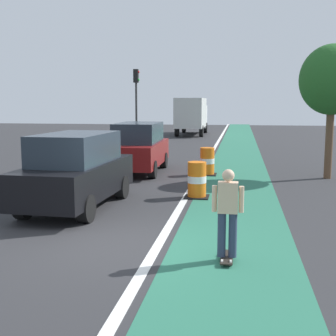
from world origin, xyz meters
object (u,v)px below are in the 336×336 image
parked_suv_nearest (77,170)px  traffic_barrel_mid (207,162)px  pedestrian_crossing (137,134)px  traffic_barrel_front (197,180)px  traffic_light_corner (136,93)px  parked_suv_second (139,147)px  delivery_truck_down_block (192,114)px  skateboarder_on_lane (228,212)px  street_tree_sidewalk (332,80)px

parked_suv_nearest → traffic_barrel_mid: parked_suv_nearest is taller
traffic_barrel_mid → pedestrian_crossing: (-5.33, 10.82, 0.33)m
traffic_barrel_front → traffic_light_corner: bearing=108.7°
traffic_light_corner → traffic_barrel_mid: bearing=-65.5°
parked_suv_second → delivery_truck_down_block: size_ratio=0.61×
traffic_barrel_front → delivery_truck_down_block: delivery_truck_down_block is taller
parked_suv_nearest → parked_suv_second: 6.49m
parked_suv_second → traffic_light_corner: 13.10m
skateboarder_on_lane → parked_suv_nearest: size_ratio=0.36×
delivery_truck_down_block → pedestrian_crossing: (-2.33, -11.54, -0.98)m
traffic_barrel_mid → parked_suv_nearest: bearing=-116.5°
parked_suv_second → street_tree_sidewalk: (7.43, -0.35, 2.63)m
traffic_barrel_mid → street_tree_sidewalk: 5.55m
traffic_barrel_mid → traffic_barrel_front: bearing=-89.9°
traffic_light_corner → skateboarder_on_lane: bearing=-73.1°
skateboarder_on_lane → parked_suv_nearest: (-4.18, 3.61, 0.12)m
parked_suv_nearest → parked_suv_second: bearing=87.7°
parked_suv_second → pedestrian_crossing: bearing=103.3°
traffic_barrel_mid → delivery_truck_down_block: size_ratio=0.14×
traffic_barrel_front → parked_suv_second: bearing=121.6°
traffic_barrel_front → traffic_barrel_mid: size_ratio=1.00×
traffic_barrel_mid → traffic_light_corner: bearing=114.5°
skateboarder_on_lane → parked_suv_second: 10.84m
parked_suv_second → traffic_barrel_front: parked_suv_second is taller
traffic_barrel_mid → delivery_truck_down_block: delivery_truck_down_block is taller
traffic_barrel_front → traffic_light_corner: traffic_light_corner is taller
traffic_light_corner → street_tree_sidewalk: size_ratio=1.02×
skateboarder_on_lane → parked_suv_second: size_ratio=0.36×
skateboarder_on_lane → street_tree_sidewalk: size_ratio=0.34×
delivery_truck_down_block → pedestrian_crossing: delivery_truck_down_block is taller
traffic_barrel_front → street_tree_sidewalk: (4.58, 4.29, 3.14)m
parked_suv_nearest → traffic_barrel_front: size_ratio=4.29×
traffic_barrel_front → street_tree_sidewalk: 7.01m
parked_suv_second → delivery_truck_down_block: delivery_truck_down_block is taller
skateboarder_on_lane → traffic_barrel_mid: size_ratio=1.55×
traffic_barrel_front → street_tree_sidewalk: street_tree_sidewalk is taller
parked_suv_second → delivery_truck_down_block: (-0.16, 22.11, 0.81)m
delivery_truck_down_block → traffic_light_corner: size_ratio=1.49×
skateboarder_on_lane → traffic_barrel_front: 5.58m
skateboarder_on_lane → traffic_barrel_mid: skateboarder_on_lane is taller
skateboarder_on_lane → delivery_truck_down_block: 32.48m
delivery_truck_down_block → traffic_light_corner: bearing=-106.3°
skateboarder_on_lane → parked_suv_nearest: bearing=139.2°
skateboarder_on_lane → traffic_light_corner: size_ratio=0.33×
traffic_barrel_front → pedestrian_crossing: size_ratio=0.68×
skateboarder_on_lane → parked_suv_nearest: parked_suv_nearest is taller
traffic_barrel_front → delivery_truck_down_block: size_ratio=0.14×
parked_suv_nearest → street_tree_sidewalk: street_tree_sidewalk is taller
skateboarder_on_lane → delivery_truck_down_block: bearing=97.2°
parked_suv_second → street_tree_sidewalk: bearing=-2.7°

